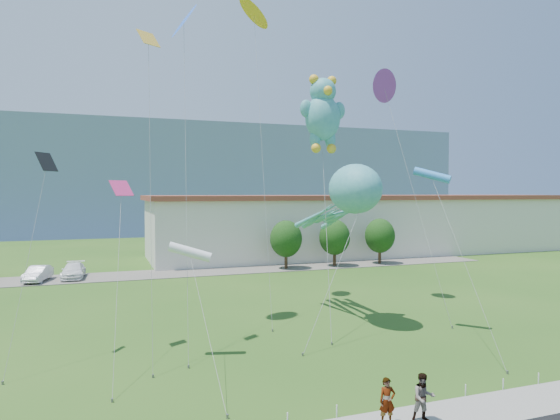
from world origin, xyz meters
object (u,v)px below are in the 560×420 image
Objects in this scene: parked_car_white at (73,271)px; pedestrian_left at (387,401)px; octopus_kite at (347,199)px; pedestrian_right at (424,397)px; warehouse at (368,224)px; parked_car_silver at (38,274)px; teddy_bear_kite at (323,112)px.

pedestrian_left is at bearing -68.70° from parked_car_white.
octopus_kite is at bearing -50.62° from parked_car_white.
pedestrian_right is 0.17× the size of octopus_kite.
warehouse is at bearing 70.46° from pedestrian_left.
pedestrian_right reaches higher than parked_car_silver.
pedestrian_right is 16.09m from octopus_kite.
parked_car_silver is 3.23m from parked_car_white.
parked_car_silver is at bearing 130.70° from teddy_bear_kite.
teddy_bear_kite is (16.42, -23.57, 13.02)m from parked_car_white.
teddy_bear_kite is (-1.45, 0.64, 5.66)m from octopus_kite.
parked_car_silver is 32.25m from octopus_kite.
pedestrian_right reaches higher than pedestrian_left.
pedestrian_left is at bearing -111.40° from octopus_kite.
teddy_bear_kite is (3.87, 14.24, 12.86)m from pedestrian_left.
pedestrian_left is 0.33× the size of parked_car_white.
pedestrian_left is 0.95× the size of pedestrian_right.
octopus_kite reaches higher than pedestrian_left.
parked_car_white is 0.47× the size of octopus_kite.
parked_car_white is 31.54m from teddy_bear_kite.
parked_car_white is 30.98m from octopus_kite.
parked_car_silver is 0.28× the size of teddy_bear_kite.
parked_car_white is (-38.13, -8.75, -3.33)m from warehouse.
parked_car_white is (-12.55, 37.81, -0.15)m from pedestrian_left.
pedestrian_left is 0.38× the size of parked_car_silver.
teddy_bear_kite reaches higher than octopus_kite.
pedestrian_left is at bearing -105.22° from teddy_bear_kite.
warehouse is 13.67× the size of parked_car_silver.
parked_car_silver is (-15.66, 36.95, -0.15)m from pedestrian_left.
octopus_kite is at bearing 88.42° from pedestrian_right.
warehouse is 52.80m from pedestrian_right.
parked_car_silver is (-41.24, -9.61, -3.33)m from warehouse.
pedestrian_right is 0.40× the size of parked_car_silver.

